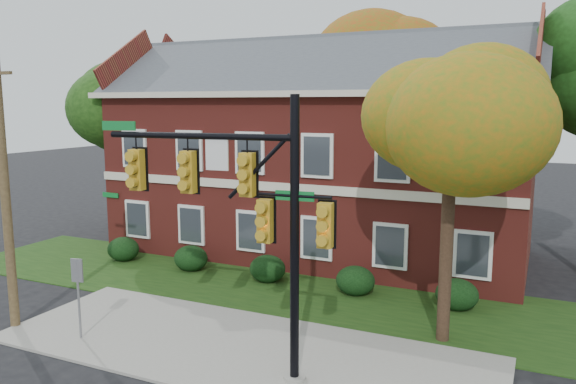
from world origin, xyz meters
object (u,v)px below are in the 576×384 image
at_px(tree_near_right, 461,107).
at_px(tree_far_rear, 394,66).
at_px(hedge_far_left, 123,249).
at_px(hedge_right, 355,281).
at_px(apartment_building, 319,143).
at_px(sign_post, 78,285).
at_px(hedge_center, 268,269).
at_px(utility_pole, 5,192).
at_px(tree_left_rear, 131,105).
at_px(traffic_signal, 246,206).
at_px(hedge_far_right, 457,294).
at_px(hedge_left, 191,258).

relative_size(tree_near_right, tree_far_rear, 0.74).
relative_size(hedge_far_left, hedge_right, 1.00).
xyz_separation_m(apartment_building, sign_post, (-2.47, -12.29, -3.34)).
xyz_separation_m(hedge_center, tree_far_rear, (1.34, 13.09, 8.32)).
height_order(utility_pole, sign_post, utility_pole).
bearing_deg(hedge_right, tree_near_right, -37.28).
relative_size(apartment_building, sign_post, 7.74).
bearing_deg(tree_far_rear, hedge_center, -95.85).
height_order(tree_left_rear, traffic_signal, tree_left_rear).
bearing_deg(hedge_center, hedge_right, 0.00).
relative_size(hedge_center, utility_pole, 0.17).
distance_m(apartment_building, traffic_signal, 12.42).
height_order(hedge_far_right, tree_left_rear, tree_left_rear).
bearing_deg(hedge_far_right, traffic_signal, -121.23).
height_order(apartment_building, tree_far_rear, tree_far_rear).
bearing_deg(apartment_building, traffic_signal, -76.61).
bearing_deg(hedge_far_left, utility_pole, -74.38).
bearing_deg(hedge_right, hedge_left, 180.00).
relative_size(hedge_center, sign_post, 0.58).
height_order(hedge_left, tree_left_rear, tree_left_rear).
height_order(hedge_far_left, tree_far_rear, tree_far_rear).
xyz_separation_m(hedge_right, sign_post, (-5.97, -7.04, 1.12)).
height_order(hedge_far_right, tree_near_right, tree_near_right).
relative_size(tree_far_rear, traffic_signal, 1.66).
distance_m(apartment_building, hedge_far_right, 9.82).
bearing_deg(hedge_right, hedge_center, 180.00).
bearing_deg(utility_pole, hedge_right, 41.80).
xyz_separation_m(hedge_far_left, hedge_right, (10.50, 0.00, 0.00)).
relative_size(tree_near_right, tree_left_rear, 0.97).
xyz_separation_m(hedge_far_left, hedge_left, (3.50, 0.00, 0.00)).
relative_size(tree_left_rear, sign_post, 3.66).
distance_m(tree_left_rear, traffic_signal, 16.86).
height_order(tree_far_rear, traffic_signal, tree_far_rear).
distance_m(hedge_left, hedge_far_right, 10.50).
xyz_separation_m(hedge_left, sign_post, (1.03, -7.04, 1.12)).
distance_m(hedge_center, tree_near_right, 9.90).
relative_size(hedge_right, hedge_far_right, 1.00).
xyz_separation_m(hedge_center, hedge_right, (3.50, 0.00, 0.00)).
bearing_deg(tree_left_rear, hedge_far_right, -13.89).
distance_m(hedge_center, hedge_far_right, 7.00).
distance_m(hedge_left, hedge_center, 3.50).
distance_m(hedge_center, tree_left_rear, 12.23).
xyz_separation_m(hedge_center, utility_pole, (-5.00, -7.15, 3.66)).
distance_m(hedge_center, sign_post, 7.54).
bearing_deg(sign_post, tree_near_right, 11.21).
xyz_separation_m(hedge_far_left, hedge_far_right, (14.00, 0.00, 0.00)).
height_order(hedge_left, hedge_center, same).
bearing_deg(sign_post, hedge_right, 37.46).
bearing_deg(sign_post, hedge_far_right, 24.39).
xyz_separation_m(tree_near_right, utility_pole, (-12.22, -4.32, -2.49)).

